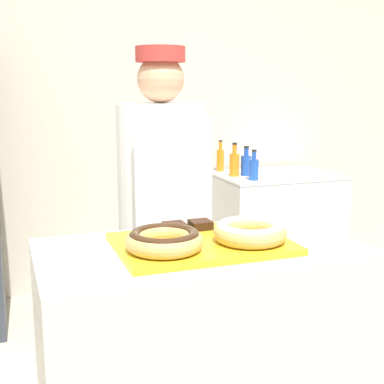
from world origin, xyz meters
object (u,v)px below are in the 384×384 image
brownie_back_right (200,225)px  bottle_blue (254,168)px  bottle_orange (234,163)px  serving_tray (202,244)px  donut_chocolate_glaze (164,239)px  bottle_orange_b (220,159)px  baker_person (163,217)px  bottle_blue_b (246,164)px  brownie_back_left (175,227)px  chest_freezer (274,229)px  donut_light_glaze (250,231)px

brownie_back_right → bottle_blue: size_ratio=0.38×
bottle_orange → serving_tray: bearing=-117.6°
donut_chocolate_glaze → bottle_orange_b: bearing=62.7°
brownie_back_right → baker_person: 0.54m
baker_person → bottle_blue_b: 1.41m
donut_chocolate_glaze → brownie_back_left: bearing=64.1°
serving_tray → chest_freezer: serving_tray is taller
donut_chocolate_glaze → bottle_blue_b: bearing=57.3°
serving_tray → bottle_orange_b: bearing=65.6°
brownie_back_left → bottle_orange: 1.85m
donut_light_glaze → brownie_back_right: bearing=115.9°
baker_person → bottle_orange_b: bearing=57.0°
bottle_orange → donut_chocolate_glaze: bearing=-120.5°
bottle_blue → chest_freezer: bearing=34.8°
brownie_back_right → chest_freezer: 2.05m
brownie_back_left → brownie_back_right: same height
donut_chocolate_glaze → bottle_blue_b: (1.15, 1.80, -0.05)m
bottle_orange_b → donut_chocolate_glaze: bearing=-117.3°
donut_light_glaze → bottle_blue: bottle_blue is taller
brownie_back_left → bottle_orange: size_ratio=0.33×
donut_chocolate_glaze → brownie_back_right: size_ratio=3.30×
brownie_back_left → donut_chocolate_glaze: bearing=-115.9°
donut_chocolate_glaze → brownie_back_left: size_ratio=3.30×
brownie_back_right → chest_freezer: size_ratio=0.09×
donut_light_glaze → bottle_orange_b: bearing=70.1°
donut_chocolate_glaze → brownie_back_left: 0.24m
brownie_back_left → baker_person: (0.11, 0.53, -0.10)m
brownie_back_right → bottle_orange: (0.85, 1.58, -0.02)m
bottle_orange → bottle_blue_b: size_ratio=1.13×
serving_tray → baker_person: bearing=85.0°
brownie_back_right → bottle_blue_b: 1.84m
chest_freezer → bottle_blue: bottle_blue is taller
serving_tray → bottle_blue_b: 2.00m
donut_light_glaze → serving_tray: bearing=157.0°
serving_tray → bottle_orange: 1.95m
chest_freezer → bottle_orange_b: (-0.34, 0.24, 0.51)m
serving_tray → donut_chocolate_glaze: donut_chocolate_glaze is taller
bottle_blue → serving_tray: bearing=-122.0°
donut_chocolate_glaze → bottle_blue_b: bottle_blue_b is taller
donut_light_glaze → bottle_orange: (0.75, 1.80, -0.04)m
serving_tray → baker_person: 0.69m
serving_tray → chest_freezer: size_ratio=0.69×
brownie_back_left → bottle_blue_b: (1.05, 1.58, -0.03)m
brownie_back_left → bottle_orange_b: size_ratio=0.34×
serving_tray → bottle_blue_b: bottle_blue_b is taller
serving_tray → donut_chocolate_glaze: (-0.16, -0.07, 0.05)m
donut_light_glaze → chest_freezer: donut_light_glaze is taller
baker_person → bottle_orange: (0.84, 1.05, 0.08)m
donut_chocolate_glaze → bottle_blue_b: 2.14m
baker_person → bottle_orange_b: baker_person is taller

